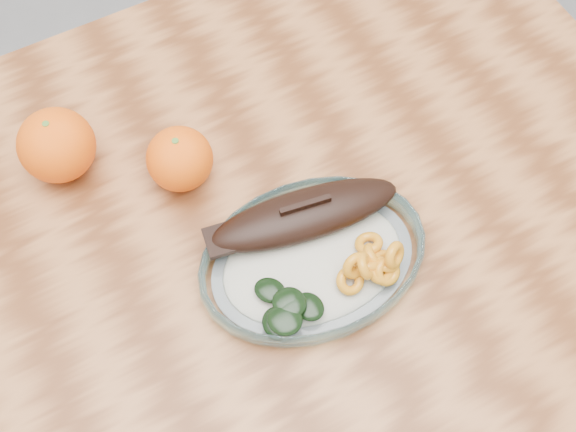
% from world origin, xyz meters
% --- Properties ---
extents(ground, '(3.00, 3.00, 0.00)m').
position_xyz_m(ground, '(0.00, 0.00, 0.00)').
color(ground, slate).
rests_on(ground, ground).
extents(dining_table, '(1.20, 0.80, 0.75)m').
position_xyz_m(dining_table, '(0.00, 0.00, 0.65)').
color(dining_table, '#5E3016').
rests_on(dining_table, ground).
extents(plated_meal, '(0.53, 0.53, 0.08)m').
position_xyz_m(plated_meal, '(0.10, -0.07, 0.77)').
color(plated_meal, white).
rests_on(plated_meal, dining_table).
extents(orange_left, '(0.09, 0.09, 0.09)m').
position_xyz_m(orange_left, '(-0.11, 0.19, 0.80)').
color(orange_left, '#FB4205').
rests_on(orange_left, dining_table).
extents(orange_right, '(0.08, 0.08, 0.08)m').
position_xyz_m(orange_right, '(0.01, 0.11, 0.79)').
color(orange_right, '#FB4205').
rests_on(orange_right, dining_table).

